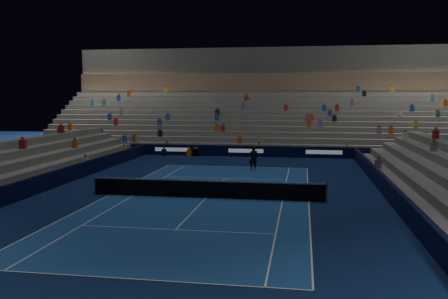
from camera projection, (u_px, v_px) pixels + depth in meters
name	position (u px, v px, depth m)	size (l,w,h in m)	color
ground	(206.00, 198.00, 26.24)	(90.00, 90.00, 0.00)	#0B1B45
court_surface	(206.00, 198.00, 26.24)	(10.97, 23.77, 0.01)	#1A4690
sponsor_barrier_far	(246.00, 151.00, 44.34)	(44.00, 0.25, 1.00)	black
sponsor_barrier_east	(393.00, 195.00, 24.63)	(0.25, 37.00, 1.00)	black
sponsor_barrier_west	(40.00, 184.00, 27.74)	(0.25, 37.00, 1.00)	black
grandstand_main	(256.00, 116.00, 53.25)	(44.00, 15.20, 11.20)	slate
tennis_net	(206.00, 189.00, 26.19)	(12.90, 0.10, 1.10)	#B2B2B7
tennis_player	(253.00, 158.00, 36.12)	(0.65, 0.42, 1.77)	black
broadcast_camera	(254.00, 154.00, 43.33)	(0.57, 0.97, 0.62)	black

